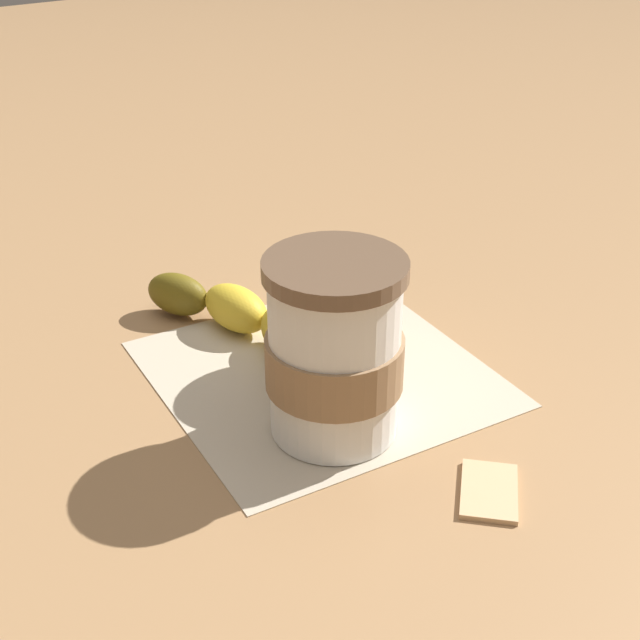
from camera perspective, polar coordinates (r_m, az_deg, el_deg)
ground_plane at (r=0.62m, az=0.00°, el=-3.46°), size 3.00×3.00×0.00m
paper_napkin at (r=0.62m, az=0.00°, el=-3.40°), size 0.23×0.23×0.00m
coffee_cup at (r=0.54m, az=0.93°, el=-1.96°), size 0.09×0.09×0.12m
muffin at (r=0.60m, az=1.20°, el=1.32°), size 0.08×0.08×0.10m
banana at (r=0.66m, az=-5.68°, el=0.59°), size 0.15×0.08×0.03m
sugar_packet at (r=0.53m, az=10.79°, el=-10.56°), size 0.06×0.06×0.01m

